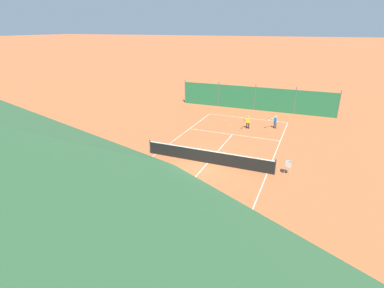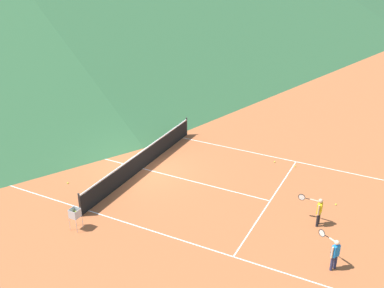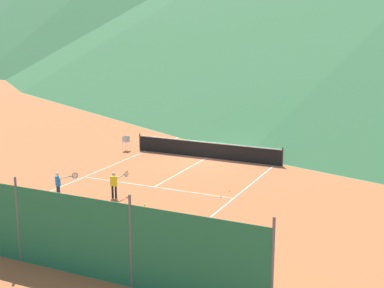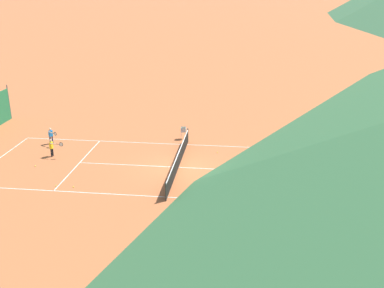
{
  "view_description": "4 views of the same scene",
  "coord_description": "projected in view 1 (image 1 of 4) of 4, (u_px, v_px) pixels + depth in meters",
  "views": [
    {
      "loc": [
        -6.31,
        17.83,
        8.84
      ],
      "look_at": [
        1.24,
        -0.16,
        1.17
      ],
      "focal_mm": 28.0,
      "sensor_mm": 36.0,
      "label": 1
    },
    {
      "loc": [
        -15.97,
        -10.84,
        10.2
      ],
      "look_at": [
        1.96,
        -1.67,
        0.86
      ],
      "focal_mm": 42.0,
      "sensor_mm": 36.0,
      "label": 2
    },
    {
      "loc": [
        12.15,
        -28.02,
        7.69
      ],
      "look_at": [
        -0.45,
        -1.12,
        1.01
      ],
      "focal_mm": 50.0,
      "sensor_mm": 36.0,
      "label": 3
    },
    {
      "loc": [
        25.49,
        3.9,
        11.08
      ],
      "look_at": [
        -0.74,
        0.76,
        1.32
      ],
      "focal_mm": 42.0,
      "sensor_mm": 36.0,
      "label": 4
    }
  ],
  "objects": [
    {
      "name": "player_near_baseline",
      "position": [
        175.0,
        195.0,
        15.51
      ],
      "size": [
        0.58,
        0.96,
        1.2
      ],
      "color": "#23284C",
      "rests_on": "ground"
    },
    {
      "name": "ground_plane",
      "position": [
        208.0,
        163.0,
        20.8
      ],
      "size": [
        600.0,
        600.0,
        0.0
      ],
      "primitive_type": "plane",
      "color": "#B25B33"
    },
    {
      "name": "player_far_service",
      "position": [
        275.0,
        121.0,
        27.65
      ],
      "size": [
        0.78,
        0.85,
        1.18
      ],
      "color": "#23284C",
      "rests_on": "ground"
    },
    {
      "name": "tennis_ball_far_corner",
      "position": [
        230.0,
        125.0,
        28.81
      ],
      "size": [
        0.07,
        0.07,
        0.07
      ],
      "primitive_type": "sphere",
      "color": "#CCE033",
      "rests_on": "ground"
    },
    {
      "name": "windscreen_fence_near",
      "position": [
        255.0,
        99.0,
        33.63
      ],
      "size": [
        17.28,
        0.08,
        2.9
      ],
      "color": "#236B42",
      "rests_on": "ground"
    },
    {
      "name": "tennis_ball_by_net_right",
      "position": [
        196.0,
        129.0,
        27.65
      ],
      "size": [
        0.07,
        0.07,
        0.07
      ],
      "primitive_type": "sphere",
      "color": "#CCE033",
      "rests_on": "ground"
    },
    {
      "name": "tennis_ball_near_corner",
      "position": [
        191.0,
        132.0,
        26.77
      ],
      "size": [
        0.07,
        0.07,
        0.07
      ],
      "primitive_type": "sphere",
      "color": "#CCE033",
      "rests_on": "ground"
    },
    {
      "name": "player_near_service",
      "position": [
        172.0,
        276.0,
        10.56
      ],
      "size": [
        0.42,
        0.93,
        1.09
      ],
      "color": "white",
      "rests_on": "ground"
    },
    {
      "name": "tennis_ball_alley_left",
      "position": [
        53.0,
        217.0,
        14.83
      ],
      "size": [
        0.07,
        0.07,
        0.07
      ],
      "primitive_type": "sphere",
      "color": "#CCE033",
      "rests_on": "ground"
    },
    {
      "name": "tennis_net",
      "position": [
        208.0,
        156.0,
        20.62
      ],
      "size": [
        9.18,
        0.08,
        1.06
      ],
      "color": "#2D2D2D",
      "rests_on": "ground"
    },
    {
      "name": "tennis_ball_by_net_left",
      "position": [
        238.0,
        185.0,
        17.87
      ],
      "size": [
        0.07,
        0.07,
        0.07
      ],
      "primitive_type": "sphere",
      "color": "#CCE033",
      "rests_on": "ground"
    },
    {
      "name": "ball_hopper",
      "position": [
        288.0,
        165.0,
        19.01
      ],
      "size": [
        0.36,
        0.36,
        0.89
      ],
      "color": "#B7B7BC",
      "rests_on": "ground"
    },
    {
      "name": "court_line_markings",
      "position": [
        208.0,
        163.0,
        20.8
      ],
      "size": [
        8.25,
        23.85,
        0.01
      ],
      "color": "white",
      "rests_on": "ground"
    },
    {
      "name": "tennis_ball_alley_right",
      "position": [
        50.0,
        241.0,
        13.19
      ],
      "size": [
        0.07,
        0.07,
        0.07
      ],
      "primitive_type": "sphere",
      "color": "#CCE033",
      "rests_on": "ground"
    },
    {
      "name": "player_far_baseline",
      "position": [
        248.0,
        121.0,
        27.57
      ],
      "size": [
        0.42,
        0.99,
        1.19
      ],
      "color": "black",
      "rests_on": "ground"
    }
  ]
}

